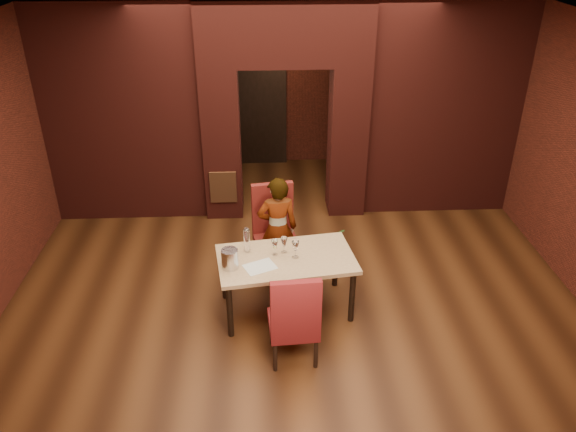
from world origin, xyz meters
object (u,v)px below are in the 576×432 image
person_seated (278,229)px  chair_near (293,314)px  dining_table (286,283)px  potted_plant (328,244)px  wine_glass_c (295,249)px  water_bottle (247,240)px  wine_glass_a (275,248)px  chair_far (276,233)px  wine_bucket (230,259)px  wine_glass_b (284,245)px

person_seated → chair_near: bearing=88.0°
dining_table → potted_plant: bearing=52.1°
wine_glass_c → water_bottle: size_ratio=0.70×
chair_near → potted_plant: bearing=-110.8°
wine_glass_a → chair_near: bearing=-79.4°
dining_table → chair_far: bearing=88.5°
chair_far → wine_bucket: bearing=-128.1°
dining_table → person_seated: (-0.07, 0.71, 0.34)m
wine_glass_a → potted_plant: (0.74, 1.01, -0.60)m
wine_glass_b → wine_bucket: (-0.61, -0.29, 0.02)m
wine_glass_a → wine_glass_b: size_ratio=0.98×
chair_far → wine_glass_c: chair_far is taller
person_seated → wine_glass_b: 0.62m
wine_glass_a → wine_glass_c: (0.23, -0.07, 0.01)m
person_seated → potted_plant: (0.69, 0.36, -0.47)m
dining_table → water_bottle: bearing=152.8°
chair_near → wine_glass_b: size_ratio=5.61×
wine_bucket → chair_near: bearing=-43.3°
chair_near → wine_glass_a: bearing=-83.0°
chair_far → wine_glass_a: chair_far is taller
chair_far → wine_glass_b: chair_far is taller
chair_far → wine_glass_b: size_ratio=5.98×
chair_far → potted_plant: chair_far is taller
dining_table → chair_near: 0.83m
potted_plant → chair_far: bearing=-159.4°
dining_table → wine_glass_a: 0.48m
chair_near → wine_glass_b: bearing=-90.2°
water_bottle → person_seated: bearing=56.4°
wine_glass_b → wine_bucket: bearing=-155.0°
wine_glass_c → wine_bucket: (-0.74, -0.17, 0.01)m
chair_near → person_seated: bearing=-89.4°
wine_glass_a → wine_glass_b: bearing=22.2°
person_seated → wine_glass_c: bearing=98.0°
chair_far → chair_near: bearing=-94.8°
potted_plant → chair_near: bearing=-107.2°
person_seated → water_bottle: size_ratio=4.56×
person_seated → water_bottle: person_seated is taller
wine_glass_a → wine_bucket: (-0.50, -0.24, 0.02)m
chair_near → wine_glass_a: (-0.16, 0.87, 0.27)m
dining_table → chair_far: (-0.09, 0.81, 0.23)m
dining_table → water_bottle: (-0.45, 0.16, 0.52)m
dining_table → wine_glass_b: size_ratio=7.86×
chair_far → wine_glass_c: size_ratio=5.50×
chair_far → water_bottle: 0.80m
person_seated → wine_glass_b: person_seated is taller
person_seated → potted_plant: person_seated is taller
person_seated → chair_far: bearing=-85.2°
potted_plant → wine_glass_b: bearing=-123.3°
wine_glass_c → water_bottle: bearing=163.9°
wine_glass_c → potted_plant: (0.51, 1.08, -0.61)m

